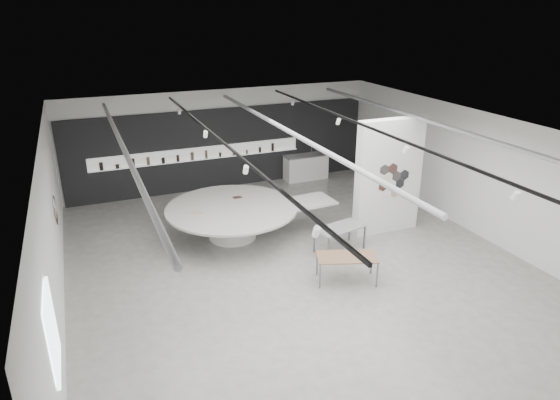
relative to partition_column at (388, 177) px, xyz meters
name	(u,v)px	position (x,y,z in m)	size (l,w,h in m)	color
room	(295,195)	(-3.59, -1.00, 0.27)	(12.02, 14.02, 3.82)	#999890
back_wall_display	(222,149)	(-3.58, 5.94, -0.26)	(11.80, 0.27, 3.10)	black
partition_column	(388,177)	(0.00, 0.00, 0.00)	(2.20, 0.38, 3.60)	white
display_island	(235,217)	(-4.55, 1.33, -1.13)	(5.30, 4.24, 1.03)	white
sample_table_wood	(347,258)	(-2.70, -2.28, -1.14)	(1.70, 1.24, 0.72)	#845D44
sample_table_stone	(340,229)	(-2.02, -0.69, -1.12)	(1.57, 1.02, 0.75)	gray
kitchen_counter	(306,167)	(-0.18, 5.51, -1.29)	(1.81, 0.72, 1.42)	white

